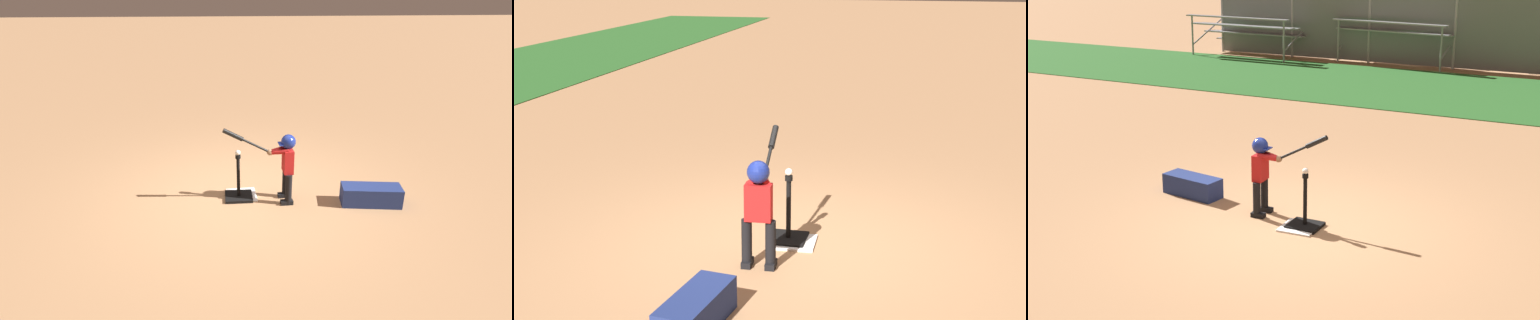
% 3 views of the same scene
% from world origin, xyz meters
% --- Properties ---
extents(ground_plane, '(90.00, 90.00, 0.00)m').
position_xyz_m(ground_plane, '(0.00, 0.00, 0.00)').
color(ground_plane, '#AD7F56').
extents(home_plate, '(0.46, 0.46, 0.02)m').
position_xyz_m(home_plate, '(0.02, -0.02, 0.01)').
color(home_plate, white).
rests_on(home_plate, ground_plane).
extents(batting_tee, '(0.40, 0.36, 0.69)m').
position_xyz_m(batting_tee, '(0.07, 0.04, 0.10)').
color(batting_tee, black).
rests_on(batting_tee, ground_plane).
extents(batter_child, '(1.02, 0.32, 1.15)m').
position_xyz_m(batter_child, '(-0.59, 0.18, 0.65)').
color(batter_child, black).
rests_on(batter_child, ground_plane).
extents(baseball, '(0.07, 0.07, 0.07)m').
position_xyz_m(baseball, '(0.07, 0.04, 0.73)').
color(baseball, white).
rests_on(baseball, batting_tee).
extents(equipment_bag, '(0.88, 0.43, 0.28)m').
position_xyz_m(equipment_bag, '(-1.82, 0.39, 0.14)').
color(equipment_bag, navy).
rests_on(equipment_bag, ground_plane).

